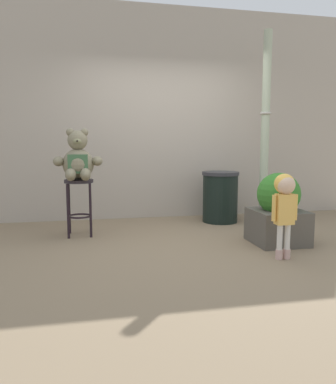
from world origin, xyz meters
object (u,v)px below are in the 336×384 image
object	(u,v)px
trash_bin	(220,197)
lamppost	(264,149)
bar_stool_with_teddy	(79,196)
planter_with_shrub	(278,211)
teddy_bear	(78,161)
child_walking	(285,198)

from	to	relation	value
trash_bin	lamppost	xyz separation A→B (m)	(0.62, -0.16, 0.72)
bar_stool_with_teddy	planter_with_shrub	xyz separation A→B (m)	(2.29, -0.87, -0.13)
lamppost	bar_stool_with_teddy	bearing A→B (deg)	-173.73
bar_stool_with_teddy	trash_bin	bearing A→B (deg)	12.48
bar_stool_with_teddy	lamppost	distance (m)	2.75
teddy_bear	planter_with_shrub	size ratio (longest dim) A/B	0.77
trash_bin	bar_stool_with_teddy	bearing A→B (deg)	-167.52
child_walking	trash_bin	xyz separation A→B (m)	(0.01, 1.90, -0.25)
bar_stool_with_teddy	teddy_bear	xyz separation A→B (m)	(0.00, -0.03, 0.45)
teddy_bear	planter_with_shrub	bearing A→B (deg)	-20.20
child_walking	planter_with_shrub	xyz separation A→B (m)	(0.24, 0.58, -0.25)
bar_stool_with_teddy	teddy_bear	distance (m)	0.45
teddy_bear	trash_bin	size ratio (longest dim) A/B	0.84
teddy_bear	planter_with_shrub	xyz separation A→B (m)	(2.29, -0.84, -0.57)
lamppost	trash_bin	bearing A→B (deg)	165.42
bar_stool_with_teddy	teddy_bear	size ratio (longest dim) A/B	1.13
teddy_bear	child_walking	bearing A→B (deg)	-34.75
teddy_bear	planter_with_shrub	distance (m)	2.50
child_walking	lamppost	size ratio (longest dim) A/B	0.31
bar_stool_with_teddy	lamppost	xyz separation A→B (m)	(2.67, 0.29, 0.59)
bar_stool_with_teddy	planter_with_shrub	world-z (taller)	planter_with_shrub
child_walking	planter_with_shrub	size ratio (longest dim) A/B	1.04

